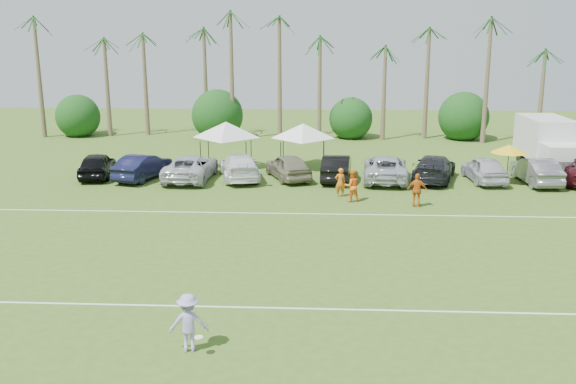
{
  "coord_description": "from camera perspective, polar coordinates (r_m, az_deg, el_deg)",
  "views": [
    {
      "loc": [
        3.21,
        -18.92,
        9.58
      ],
      "look_at": [
        1.65,
        12.4,
        1.6
      ],
      "focal_mm": 40.0,
      "sensor_mm": 36.0,
      "label": 1
    }
  ],
  "objects": [
    {
      "name": "palm_tree_10",
      "position": [
        60.26,
        22.63,
        12.87
      ],
      "size": [
        2.4,
        2.4,
        10.9
      ],
      "color": "brown",
      "rests_on": "ground"
    },
    {
      "name": "palm_tree_5",
      "position": [
        57.02,
        -0.38,
        13.04
      ],
      "size": [
        2.4,
        2.4,
        9.9
      ],
      "color": "brown",
      "rests_on": "ground"
    },
    {
      "name": "palm_tree_7",
      "position": [
        57.12,
        7.92,
        14.63
      ],
      "size": [
        2.4,
        2.4,
        11.9
      ],
      "color": "brown",
      "rests_on": "ground"
    },
    {
      "name": "sideline_player_c",
      "position": [
        36.09,
        11.41,
        0.15
      ],
      "size": [
        1.16,
        0.62,
        1.89
      ],
      "primitive_type": "imported",
      "rotation": [
        0.0,
        0.0,
        2.99
      ],
      "color": "#D16317",
      "rests_on": "ground"
    },
    {
      "name": "canopy_tent_left",
      "position": [
        45.06,
        -5.54,
        6.23
      ],
      "size": [
        4.79,
        4.79,
        3.88
      ],
      "color": "black",
      "rests_on": "ground"
    },
    {
      "name": "parked_car_9",
      "position": [
        43.79,
        21.19,
        1.77
      ],
      "size": [
        2.06,
        5.13,
        1.66
      ],
      "primitive_type": "imported",
      "rotation": [
        0.0,
        0.0,
        3.2
      ],
      "color": "slate",
      "rests_on": "ground"
    },
    {
      "name": "palm_tree_2",
      "position": [
        58.91,
        -12.46,
        13.6
      ],
      "size": [
        2.4,
        2.4,
        10.9
      ],
      "color": "brown",
      "rests_on": "ground"
    },
    {
      "name": "parked_car_4",
      "position": [
        42.1,
        0.0,
        2.28
      ],
      "size": [
        3.61,
        5.25,
        1.66
      ],
      "primitive_type": "imported",
      "rotation": [
        0.0,
        0.0,
        3.52
      ],
      "color": "gray",
      "rests_on": "ground"
    },
    {
      "name": "palm_tree_6",
      "position": [
        56.92,
        3.76,
        13.88
      ],
      "size": [
        2.4,
        2.4,
        10.9
      ],
      "color": "brown",
      "rests_on": "ground"
    },
    {
      "name": "parked_car_5",
      "position": [
        41.96,
        4.33,
        2.2
      ],
      "size": [
        2.16,
        5.16,
        1.66
      ],
      "primitive_type": "imported",
      "rotation": [
        0.0,
        0.0,
        3.06
      ],
      "color": "black",
      "rests_on": "ground"
    },
    {
      "name": "box_truck",
      "position": [
        47.75,
        22.17,
        4.01
      ],
      "size": [
        2.85,
        7.08,
        3.62
      ],
      "rotation": [
        0.0,
        0.0,
        0.02
      ],
      "color": "silver",
      "rests_on": "ground"
    },
    {
      "name": "parked_car_0",
      "position": [
        44.44,
        -16.6,
        2.32
      ],
      "size": [
        2.64,
        5.1,
        1.66
      ],
      "primitive_type": "imported",
      "rotation": [
        0.0,
        0.0,
        3.29
      ],
      "color": "black",
      "rests_on": "ground"
    },
    {
      "name": "frisbee_player",
      "position": [
        20.11,
        -8.83,
        -11.4
      ],
      "size": [
        1.28,
        0.91,
        1.85
      ],
      "rotation": [
        0.0,
        0.0,
        3.28
      ],
      "color": "#A499D9",
      "rests_on": "ground"
    },
    {
      "name": "palm_tree_1",
      "position": [
        60.41,
        -17.11,
        12.5
      ],
      "size": [
        2.4,
        2.4,
        9.9
      ],
      "color": "brown",
      "rests_on": "ground"
    },
    {
      "name": "sideline_player_b",
      "position": [
        36.68,
        5.69,
        0.55
      ],
      "size": [
        1.05,
        0.92,
        1.84
      ],
      "primitive_type": "imported",
      "rotation": [
        0.0,
        0.0,
        3.42
      ],
      "color": "orange",
      "rests_on": "ground"
    },
    {
      "name": "ground",
      "position": [
        21.45,
        -6.21,
        -12.35
      ],
      "size": [
        120.0,
        120.0,
        0.0
      ],
      "primitive_type": "plane",
      "color": "#3A5A1B",
      "rests_on": "ground"
    },
    {
      "name": "parked_car_6",
      "position": [
        42.1,
        8.65,
        2.12
      ],
      "size": [
        3.2,
        6.16,
        1.66
      ],
      "primitive_type": "imported",
      "rotation": [
        0.0,
        0.0,
        3.07
      ],
      "color": "#B2B7BD",
      "rests_on": "ground"
    },
    {
      "name": "parked_car_1",
      "position": [
        43.14,
        -12.78,
        2.22
      ],
      "size": [
        3.04,
        5.32,
        1.66
      ],
      "primitive_type": "imported",
      "rotation": [
        0.0,
        0.0,
        2.87
      ],
      "color": "black",
      "rests_on": "ground"
    },
    {
      "name": "bush_tree_0",
      "position": [
        62.52,
        -18.1,
        6.43
      ],
      "size": [
        4.0,
        4.0,
        4.0
      ],
      "color": "brown",
      "rests_on": "ground"
    },
    {
      "name": "palm_tree_4",
      "position": [
        57.41,
        -4.46,
        12.14
      ],
      "size": [
        2.4,
        2.4,
        8.9
      ],
      "color": "brown",
      "rests_on": "ground"
    },
    {
      "name": "bush_tree_3",
      "position": [
        59.82,
        15.27,
        6.3
      ],
      "size": [
        4.0,
        4.0,
        4.0
      ],
      "color": "brown",
      "rests_on": "ground"
    },
    {
      "name": "palm_tree_0",
      "position": [
        62.29,
        -21.46,
        11.38
      ],
      "size": [
        2.4,
        2.4,
        8.9
      ],
      "color": "brown",
      "rests_on": "ground"
    },
    {
      "name": "palm_tree_3",
      "position": [
        58.01,
        -8.56,
        14.6
      ],
      "size": [
        2.4,
        2.4,
        11.9
      ],
      "color": "brown",
      "rests_on": "ground"
    },
    {
      "name": "bush_tree_1",
      "position": [
        59.16,
        -6.17,
        6.64
      ],
      "size": [
        4.0,
        4.0,
        4.0
      ],
      "color": "brown",
      "rests_on": "ground"
    },
    {
      "name": "parked_car_3",
      "position": [
        42.25,
        -4.31,
        2.28
      ],
      "size": [
        3.49,
        6.08,
        1.66
      ],
      "primitive_type": "imported",
      "rotation": [
        0.0,
        0.0,
        3.36
      ],
      "color": "white",
      "rests_on": "ground"
    },
    {
      "name": "market_umbrella",
      "position": [
        42.64,
        19.06,
        3.65
      ],
      "size": [
        2.29,
        2.29,
        2.55
      ],
      "color": "black",
      "rests_on": "ground"
    },
    {
      "name": "palm_tree_9",
      "position": [
        58.82,
        17.85,
        12.42
      ],
      "size": [
        2.4,
        2.4,
        9.9
      ],
      "color": "brown",
      "rests_on": "ground"
    },
    {
      "name": "bush_tree_2",
      "position": [
        58.5,
        5.6,
        6.57
      ],
      "size": [
        4.0,
        4.0,
        4.0
      ],
      "color": "brown",
      "rests_on": "ground"
    },
    {
      "name": "field_lines",
      "position": [
        28.75,
        -3.74,
        -5.21
      ],
      "size": [
        80.0,
        12.1,
        0.01
      ],
      "color": "white",
      "rests_on": "ground"
    },
    {
      "name": "canopy_tent_right",
      "position": [
        45.2,
        1.34,
        6.1
      ],
      "size": [
        4.55,
        4.55,
        3.69
      ],
      "color": "black",
      "rests_on": "ground"
    },
    {
      "name": "palm_tree_8",
      "position": [
        57.79,
        12.89,
        11.85
      ],
      "size": [
        2.4,
        2.4,
        8.9
      ],
      "color": "brown",
      "rests_on": "ground"
    },
    {
      "name": "parked_car_7",
      "position": [
        42.76,
        12.86,
        2.11
      ],
      "size": [
        3.89,
        6.15,
        1.66
      ],
      "primitive_type": "imported",
      "rotation": [
        0.0,
        0.0,
        2.84
      ],
      "color": "black",
      "rests_on": "ground"
    },
    {
      "name": "parked_car_8",
      "position": [
        43.23,
        17.05,
        1.97
      ],
      "size": [
        2.32,
        5.0,
        1.66
      ],
      "primitive_type": "imported",
      "rotation": [
        0.0,
        0.0,
        3.22
      ],
      "color": "silver",
      "rests_on": "ground"
    },
    {
      "name": "parked_car_2",
      "position": [
        42.38,
        -8.65,
        2.2
      ],
      "size": [
        3.0,
        6.08,
        1.66
      ],
      "primitive_type": "imported",
      "rotation": [
        0.0,
        0.0,
        3.1
      ],
      "color": "silver",
      "rests_on": "ground"
    },
    {
      "name": "sideline_player_a",
      "position": [
        37.74,
        4.67,
        0.87
      ],
      "size": [
        0.7,
        0.53,
        1.71
      ],
      "primitive_type": "imported",
      "rotation": [
        0.0,
        0.0,
        3.35
      ],
      "color": "orange",
      "rests_on": "ground"
    }
  ]
}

